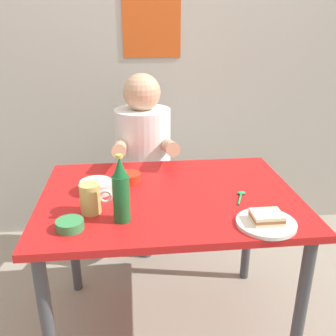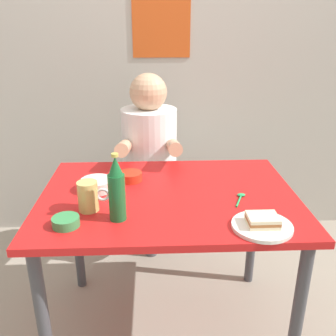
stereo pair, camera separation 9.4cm
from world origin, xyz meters
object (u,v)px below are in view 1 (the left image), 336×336
object	(u,v)px
plate_orange	(266,223)
dining_table	(169,213)
sandwich	(267,217)
sauce_bowl_chili	(129,177)
stool	(145,207)
beer_mug	(91,198)
beer_bottle	(121,192)
person_seated	(143,144)

from	to	relation	value
plate_orange	dining_table	bearing A→B (deg)	137.43
sandwich	sauce_bowl_chili	xyz separation A→B (m)	(-0.50, 0.45, -0.01)
dining_table	sandwich	world-z (taller)	sandwich
sandwich	stool	bearing A→B (deg)	113.80
stool	beer_mug	size ratio (longest dim) A/B	3.57
sandwich	sauce_bowl_chili	bearing A→B (deg)	137.83
beer_bottle	stool	bearing A→B (deg)	82.20
person_seated	beer_mug	xyz separation A→B (m)	(-0.23, -0.75, 0.03)
dining_table	beer_mug	world-z (taller)	beer_mug
person_seated	sauce_bowl_chili	size ratio (longest dim) A/B	6.54
person_seated	plate_orange	distance (m)	1.00
dining_table	beer_bottle	world-z (taller)	beer_bottle
person_seated	sauce_bowl_chili	xyz separation A→B (m)	(-0.09, -0.47, -0.00)
person_seated	plate_orange	xyz separation A→B (m)	(0.41, -0.92, -0.02)
sauce_bowl_chili	dining_table	bearing A→B (deg)	-41.40
sandwich	sauce_bowl_chili	distance (m)	0.67
sauce_bowl_chili	stool	bearing A→B (deg)	79.74
sandwich	sauce_bowl_chili	size ratio (longest dim) A/B	1.00
person_seated	stool	bearing A→B (deg)	90.00
stool	plate_orange	size ratio (longest dim) A/B	2.05
stool	beer_mug	distance (m)	0.92
dining_table	person_seated	world-z (taller)	person_seated
stool	beer_mug	bearing A→B (deg)	-106.99
dining_table	plate_orange	size ratio (longest dim) A/B	5.00
dining_table	person_seated	xyz separation A→B (m)	(-0.08, 0.62, 0.12)
stool	person_seated	world-z (taller)	person_seated
sandwich	beer_mug	xyz separation A→B (m)	(-0.64, 0.17, 0.03)
beer_mug	sauce_bowl_chili	bearing A→B (deg)	62.73
beer_bottle	sandwich	bearing A→B (deg)	-9.66
stool	dining_table	bearing A→B (deg)	-82.34
beer_mug	person_seated	bearing A→B (deg)	72.77
dining_table	sandwich	bearing A→B (deg)	-42.57
plate_orange	beer_mug	size ratio (longest dim) A/B	1.75
plate_orange	sauce_bowl_chili	world-z (taller)	sauce_bowl_chili
stool	sandwich	xyz separation A→B (m)	(0.41, -0.93, 0.42)
plate_orange	sandwich	bearing A→B (deg)	90.00
stool	sauce_bowl_chili	distance (m)	0.64
person_seated	beer_bottle	bearing A→B (deg)	-97.91
stool	sandwich	size ratio (longest dim) A/B	4.09
plate_orange	beer_bottle	bearing A→B (deg)	170.34
person_seated	beer_mug	size ratio (longest dim) A/B	5.71
stool	sauce_bowl_chili	xyz separation A→B (m)	(-0.09, -0.48, 0.41)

